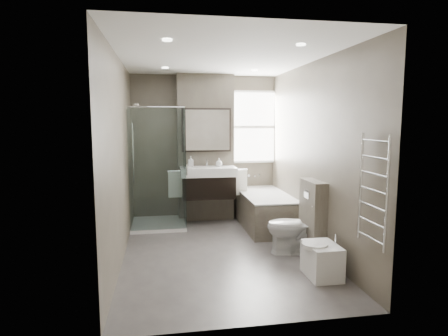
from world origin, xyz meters
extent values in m
cube|color=#4F4B49|center=(0.00, 0.00, -0.03)|extent=(2.65, 3.85, 0.05)
cube|color=silver|center=(0.00, 0.00, 2.62)|extent=(2.65, 3.85, 0.05)
cube|color=#5A5346|center=(0.00, 1.92, 1.30)|extent=(2.65, 0.05, 2.60)
cube|color=#5A5346|center=(0.00, -1.92, 1.30)|extent=(2.65, 0.05, 2.60)
cube|color=#5A5346|center=(-1.32, 0.00, 1.30)|extent=(0.05, 3.85, 2.60)
cube|color=#5A5346|center=(1.32, 0.00, 1.30)|extent=(0.05, 3.85, 2.60)
cube|color=#554F43|center=(0.00, 1.77, 1.30)|extent=(1.00, 0.25, 2.60)
cube|color=black|center=(0.00, 1.42, 0.66)|extent=(0.90, 0.45, 0.38)
cube|color=white|center=(0.00, 1.42, 0.92)|extent=(0.95, 0.47, 0.15)
cylinder|color=silver|center=(0.00, 1.59, 1.06)|extent=(0.03, 0.03, 0.12)
cylinder|color=silver|center=(0.00, 1.53, 1.11)|extent=(0.02, 0.12, 0.02)
cube|color=black|center=(0.00, 1.62, 1.63)|extent=(0.86, 0.06, 0.76)
cube|color=white|center=(0.00, 1.58, 1.63)|extent=(0.80, 0.02, 0.70)
cube|color=silver|center=(-0.56, 1.40, 0.72)|extent=(0.24, 0.06, 0.44)
cube|color=silver|center=(0.56, 1.40, 0.72)|extent=(0.24, 0.06, 0.44)
cube|color=white|center=(-0.85, 1.45, 0.03)|extent=(0.90, 0.90, 0.06)
cube|color=white|center=(-0.85, 1.01, 1.03)|extent=(0.88, 0.01, 1.94)
cube|color=white|center=(-0.41, 1.45, 1.03)|extent=(0.01, 0.88, 1.94)
cylinder|color=silver|center=(-1.25, 1.45, 1.25)|extent=(0.02, 0.02, 1.00)
cube|color=#554F43|center=(0.93, 1.10, 0.28)|extent=(0.75, 1.60, 0.55)
cube|color=white|center=(0.93, 1.10, 0.56)|extent=(0.75, 1.60, 0.03)
cube|color=white|center=(0.93, 1.10, 0.49)|extent=(0.61, 1.42, 0.12)
cube|color=white|center=(0.90, 1.88, 1.67)|extent=(0.98, 0.04, 1.33)
cube|color=white|center=(0.90, 1.85, 1.67)|extent=(0.90, 0.01, 1.25)
cube|color=white|center=(0.90, 1.85, 1.68)|extent=(0.90, 0.01, 0.05)
imported|color=white|center=(0.97, -0.21, 0.37)|extent=(0.79, 0.56, 0.74)
cube|color=#554F43|center=(1.21, -0.25, 0.50)|extent=(0.18, 0.55, 1.00)
cube|color=silver|center=(1.11, -0.25, 0.82)|extent=(0.01, 0.16, 0.11)
cube|color=white|center=(1.02, -1.00, 0.19)|extent=(0.35, 0.48, 0.38)
cylinder|color=white|center=(0.92, -1.00, 0.38)|extent=(0.29, 0.29, 0.05)
cylinder|color=silver|center=(1.18, -1.00, 0.45)|extent=(0.02, 0.02, 0.10)
cylinder|color=silver|center=(1.25, -1.83, 1.12)|extent=(0.03, 0.03, 1.10)
cylinder|color=silver|center=(1.25, -1.37, 1.12)|extent=(0.03, 0.03, 1.10)
cube|color=silver|center=(1.25, -1.60, 1.12)|extent=(0.02, 0.46, 1.00)
imported|color=white|center=(-0.29, 1.49, 1.09)|extent=(0.08, 0.09, 0.19)
imported|color=white|center=(0.21, 1.50, 1.07)|extent=(0.11, 0.11, 0.15)
camera|label=1|loc=(-0.77, -4.90, 1.79)|focal=30.00mm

